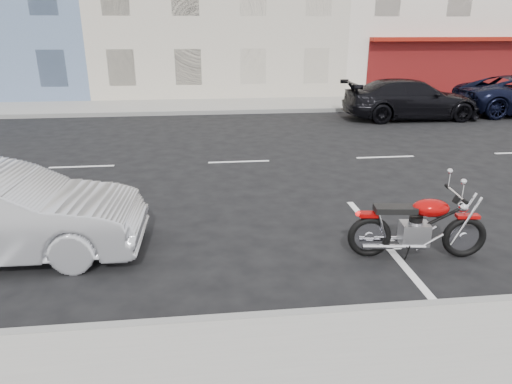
# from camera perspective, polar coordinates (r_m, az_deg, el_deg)

# --- Properties ---
(ground) EXTENTS (120.00, 120.00, 0.00)m
(ground) POSITION_cam_1_polar(r_m,az_deg,el_deg) (12.33, 7.18, 4.06)
(ground) COLOR black
(ground) RESTS_ON ground
(sidewalk_far) EXTENTS (80.00, 3.40, 0.15)m
(sidewalk_far) POSITION_cam_1_polar(r_m,az_deg,el_deg) (20.59, -12.61, 10.35)
(sidewalk_far) COLOR gray
(sidewalk_far) RESTS_ON ground
(curb_near) EXTENTS (80.00, 0.12, 0.16)m
(curb_near) POSITION_cam_1_polar(r_m,az_deg,el_deg) (5.96, -27.32, -15.73)
(curb_near) COLOR gray
(curb_near) RESTS_ON ground
(curb_far) EXTENTS (80.00, 0.12, 0.16)m
(curb_far) POSITION_cam_1_polar(r_m,az_deg,el_deg) (18.92, -13.09, 9.51)
(curb_far) COLOR gray
(curb_far) RESTS_ON ground
(motorcycle) EXTENTS (2.10, 0.69, 1.05)m
(motorcycle) POSITION_cam_1_polar(r_m,az_deg,el_deg) (7.60, 24.91, -4.13)
(motorcycle) COLOR black
(motorcycle) RESTS_ON ground
(car_far) EXTENTS (5.16, 2.12, 1.49)m
(car_far) POSITION_cam_1_polar(r_m,az_deg,el_deg) (18.67, 18.81, 10.93)
(car_far) COLOR black
(car_far) RESTS_ON ground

